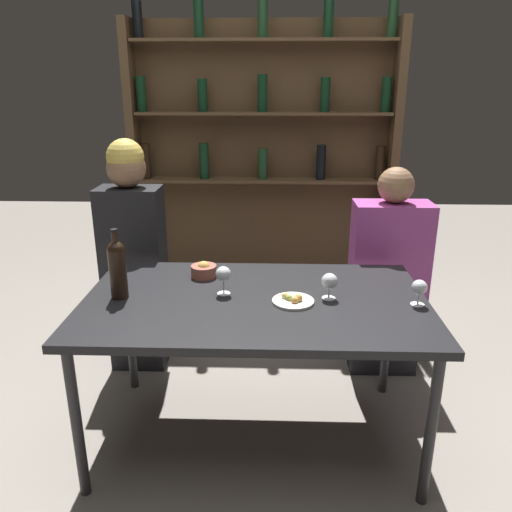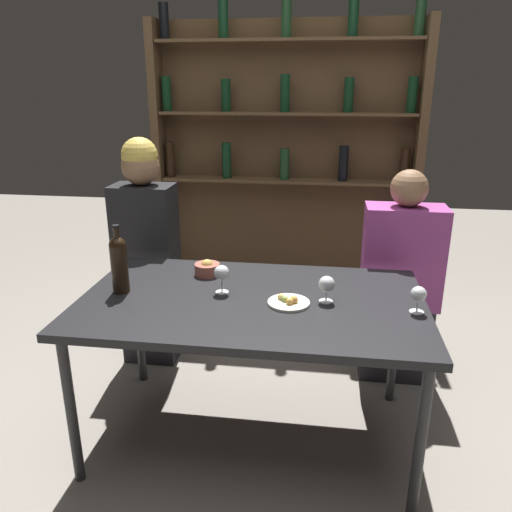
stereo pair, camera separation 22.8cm
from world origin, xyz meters
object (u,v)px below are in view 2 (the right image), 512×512
Objects in this scene: seated_person_left at (147,254)px; wine_glass_0 at (327,285)px; wine_glass_2 at (418,295)px; seated_person_right at (399,285)px; wine_glass_1 at (222,274)px; snack_bowl at (207,268)px; wine_bottle at (119,262)px; food_plate_0 at (289,302)px.

wine_glass_0 is at bearing -31.76° from seated_person_left.
seated_person_right is (0.04, 0.70, -0.24)m from wine_glass_2.
wine_glass_1 is 0.11× the size of seated_person_right.
wine_glass_2 is at bearing -26.38° from seated_person_left.
snack_bowl is at bearing -157.97° from seated_person_right.
wine_glass_2 is 1.59m from seated_person_left.
wine_glass_2 reaches higher than snack_bowl.
wine_bottle is 0.26× the size of seated_person_right.
seated_person_left is at bearing 180.00° from seated_person_right.
wine_bottle is 2.40× the size of wine_glass_1.
wine_bottle is 1.30m from wine_glass_2.
food_plate_0 is (-0.16, -0.05, -0.07)m from wine_glass_0.
wine_glass_1 is 1.10m from seated_person_right.
wine_bottle is 2.52× the size of snack_bowl.
snack_bowl is 1.09m from seated_person_right.
wine_glass_0 is 0.63m from snack_bowl.
snack_bowl is 0.62m from seated_person_left.
seated_person_right is at bearing 57.66° from wine_glass_0.
wine_bottle is at bearing -142.41° from snack_bowl.
seated_person_left is at bearing 138.82° from snack_bowl.
wine_glass_1 is at bearing -60.73° from snack_bowl.
food_plate_0 is at bearing -2.47° from wine_bottle.
food_plate_0 is 1.13m from seated_person_left.
snack_bowl reaches higher than food_plate_0.
wine_bottle is 1.52m from seated_person_right.
seated_person_left is (-0.58, 0.61, -0.14)m from wine_glass_1.
wine_glass_0 is at bearing 171.41° from wine_glass_2.
snack_bowl is 0.09× the size of seated_person_left.
wine_glass_2 is at bearing -8.59° from wine_glass_0.
wine_glass_1 is at bearing -46.66° from seated_person_left.
seated_person_right reaches higher than wine_glass_2.
seated_person_left reaches higher than wine_bottle.
wine_glass_0 is 0.95× the size of snack_bowl.
wine_glass_0 is at bearing -22.68° from snack_bowl.
seated_person_right is (0.99, 0.40, -0.20)m from snack_bowl.
snack_bowl is at bearing 162.57° from wine_glass_2.
wine_bottle is at bearing -173.52° from wine_glass_1.
seated_person_left reaches higher than wine_glass_0.
wine_glass_2 is at bearing -92.94° from seated_person_right.
food_plate_0 is at bearing -38.17° from seated_person_left.
food_plate_0 is at bearing -15.36° from wine_glass_1.
wine_bottle is 0.44m from snack_bowl.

